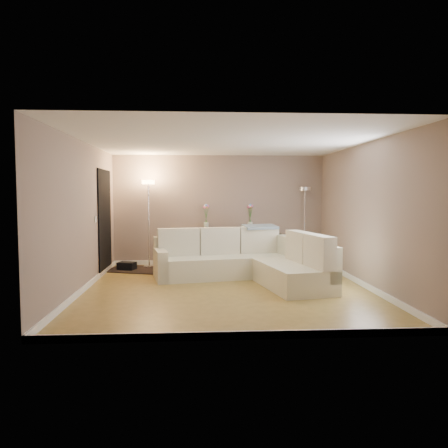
{
  "coord_description": "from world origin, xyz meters",
  "views": [
    {
      "loc": [
        -0.53,
        -7.68,
        1.69
      ],
      "look_at": [
        0.0,
        0.8,
        1.1
      ],
      "focal_mm": 35.0,
      "sensor_mm": 36.0,
      "label": 1
    }
  ],
  "objects": [
    {
      "name": "baseboard_left",
      "position": [
        -2.48,
        0.0,
        0.05
      ],
      "size": [
        0.03,
        5.5,
        0.1
      ],
      "primitive_type": "cube",
      "color": "white",
      "rests_on": "ground"
    },
    {
      "name": "wall_front",
      "position": [
        0.0,
        -2.76,
        1.3
      ],
      "size": [
        5.0,
        0.02,
        2.6
      ],
      "primitive_type": "cube",
      "color": "gray",
      "rests_on": "ground"
    },
    {
      "name": "throw_blanket",
      "position": [
        0.82,
        1.56,
        0.98
      ],
      "size": [
        0.79,
        0.57,
        0.09
      ],
      "primitive_type": "cube",
      "rotation": [
        0.1,
        0.0,
        0.24
      ],
      "color": "#7C93A1",
      "rests_on": "sectional_sofa"
    },
    {
      "name": "leaning_mirror",
      "position": [
        0.21,
        2.83,
        1.14
      ],
      "size": [
        0.89,
        0.12,
        0.7
      ],
      "color": "black",
      "rests_on": "console_table"
    },
    {
      "name": "flower_vase_left",
      "position": [
        -0.31,
        2.62,
        1.07
      ],
      "size": [
        0.15,
        0.13,
        0.66
      ],
      "color": "silver",
      "rests_on": "console_table"
    },
    {
      "name": "console_table",
      "position": [
        0.14,
        2.65,
        0.44
      ],
      "size": [
        1.28,
        0.44,
        0.77
      ],
      "color": "black",
      "rests_on": "floor"
    },
    {
      "name": "baseboard_front",
      "position": [
        0.0,
        -2.73,
        0.05
      ],
      "size": [
        5.0,
        0.03,
        0.1
      ],
      "primitive_type": "cube",
      "color": "white",
      "rests_on": "ground"
    },
    {
      "name": "sectional_sofa",
      "position": [
        0.48,
        0.78,
        0.37
      ],
      "size": [
        3.27,
        2.83,
        0.99
      ],
      "color": "beige",
      "rests_on": "floor"
    },
    {
      "name": "table_decor",
      "position": [
        0.22,
        2.63,
        0.82
      ],
      "size": [
        0.54,
        0.13,
        0.13
      ],
      "color": "orange",
      "rests_on": "console_table"
    },
    {
      "name": "flower_vase_right",
      "position": [
        0.75,
        2.71,
        1.07
      ],
      "size": [
        0.15,
        0.13,
        0.66
      ],
      "color": "silver",
      "rests_on": "console_table"
    },
    {
      "name": "wall_back",
      "position": [
        0.0,
        2.76,
        1.3
      ],
      "size": [
        5.0,
        0.02,
        2.6
      ],
      "primitive_type": "cube",
      "color": "gray",
      "rests_on": "ground"
    },
    {
      "name": "doorway",
      "position": [
        -2.48,
        1.7,
        1.1
      ],
      "size": [
        0.02,
        1.2,
        2.2
      ],
      "primitive_type": "cube",
      "color": "black",
      "rests_on": "ground"
    },
    {
      "name": "charcoal_rug",
      "position": [
        -1.85,
        2.04,
        0.01
      ],
      "size": [
        1.54,
        1.33,
        0.02
      ],
      "primitive_type": "cube",
      "rotation": [
        0.0,
        0.0,
        -0.31
      ],
      "color": "black",
      "rests_on": "floor"
    },
    {
      "name": "floor_lamp_lit",
      "position": [
        -1.63,
        2.37,
        1.41
      ],
      "size": [
        0.35,
        0.35,
        2.0
      ],
      "color": "silver",
      "rests_on": "floor"
    },
    {
      "name": "floor_lamp_unlit",
      "position": [
        2.04,
        2.55,
        1.31
      ],
      "size": [
        0.31,
        0.31,
        1.85
      ],
      "color": "silver",
      "rests_on": "floor"
    },
    {
      "name": "ceiling",
      "position": [
        0.0,
        0.0,
        2.6
      ],
      "size": [
        5.0,
        5.5,
        0.01
      ],
      "primitive_type": "cube",
      "color": "white",
      "rests_on": "ground"
    },
    {
      "name": "switch_plate",
      "position": [
        -2.48,
        0.85,
        1.2
      ],
      "size": [
        0.02,
        0.08,
        0.12
      ],
      "primitive_type": "cube",
      "color": "white",
      "rests_on": "ground"
    },
    {
      "name": "wall_left",
      "position": [
        -2.51,
        0.0,
        1.3
      ],
      "size": [
        0.02,
        5.5,
        2.6
      ],
      "primitive_type": "cube",
      "color": "gray",
      "rests_on": "ground"
    },
    {
      "name": "baseboard_back",
      "position": [
        0.0,
        2.73,
        0.05
      ],
      "size": [
        5.0,
        0.03,
        0.1
      ],
      "primitive_type": "cube",
      "color": "white",
      "rests_on": "ground"
    },
    {
      "name": "black_bag",
      "position": [
        -2.08,
        2.01,
        0.06
      ],
      "size": [
        0.43,
        0.36,
        0.24
      ],
      "primitive_type": "cube",
      "rotation": [
        0.0,
        0.0,
        -0.31
      ],
      "color": "black",
      "rests_on": "charcoal_rug"
    },
    {
      "name": "baseboard_right",
      "position": [
        2.48,
        0.0,
        0.05
      ],
      "size": [
        0.03,
        5.5,
        0.1
      ],
      "primitive_type": "cube",
      "color": "white",
      "rests_on": "ground"
    },
    {
      "name": "wall_right",
      "position": [
        2.51,
        0.0,
        1.3
      ],
      "size": [
        0.02,
        5.5,
        2.6
      ],
      "primitive_type": "cube",
      "color": "gray",
      "rests_on": "ground"
    },
    {
      "name": "floor",
      "position": [
        0.0,
        0.0,
        -0.01
      ],
      "size": [
        5.0,
        5.5,
        0.01
      ],
      "primitive_type": "cube",
      "color": "olive",
      "rests_on": "ground"
    }
  ]
}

